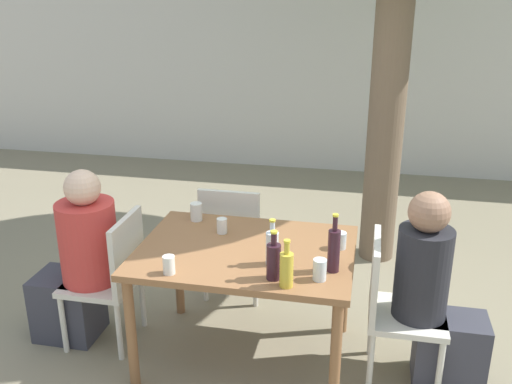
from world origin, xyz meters
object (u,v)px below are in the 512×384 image
patio_chair_0 (113,273)px  drinking_glass_1 (320,270)px  water_bottle_0 (272,247)px  patio_chair_2 (233,236)px  drinking_glass_4 (222,226)px  drinking_glass_2 (196,212)px  drinking_glass_3 (340,240)px  person_seated_1 (435,302)px  oil_cruet_3 (286,269)px  wine_bottle_2 (274,260)px  drinking_glass_0 (169,265)px  dining_table_front (246,262)px  person_seated_0 (79,265)px  wine_bottle_1 (334,249)px  patio_chair_1 (392,302)px

patio_chair_0 → drinking_glass_1: (1.34, -0.29, 0.32)m
water_bottle_0 → drinking_glass_1: 0.31m
patio_chair_2 → drinking_glass_4: (0.06, -0.51, 0.31)m
drinking_glass_2 → drinking_glass_3: 0.99m
person_seated_1 → oil_cruet_3: bearing=115.9°
person_seated_1 → wine_bottle_2: (-0.88, -0.32, 0.33)m
water_bottle_0 → drinking_glass_0: size_ratio=2.64×
patio_chair_0 → oil_cruet_3: bearing=71.6°
dining_table_front → drinking_glass_0: size_ratio=12.47×
dining_table_front → wine_bottle_2: wine_bottle_2 is taller
drinking_glass_0 → wine_bottle_2: bearing=6.0°
oil_cruet_3 → drinking_glass_3: size_ratio=2.61×
water_bottle_0 → oil_cruet_3: water_bottle_0 is taller
person_seated_0 → wine_bottle_1: size_ratio=3.52×
patio_chair_1 → drinking_glass_0: size_ratio=8.67×
drinking_glass_0 → drinking_glass_1: 0.81m
drinking_glass_1 → person_seated_0: bearing=169.7°
wine_bottle_1 → drinking_glass_4: wine_bottle_1 is taller
patio_chair_0 → water_bottle_0: 1.13m
wine_bottle_1 → patio_chair_2: bearing=131.8°
dining_table_front → oil_cruet_3: oil_cruet_3 is taller
person_seated_0 → drinking_glass_1: (1.57, -0.29, 0.29)m
patio_chair_0 → wine_bottle_2: (1.10, -0.32, 0.37)m
patio_chair_2 → person_seated_0: person_seated_0 is taller
water_bottle_0 → oil_cruet_3: size_ratio=1.03×
person_seated_1 → water_bottle_0: bearing=100.0°
patio_chair_1 → drinking_glass_1: bearing=125.2°
person_seated_1 → drinking_glass_1: bearing=114.1°
drinking_glass_3 → drinking_glass_0: bearing=-150.4°
person_seated_1 → drinking_glass_2: 1.59m
patio_chair_1 → oil_cruet_3: 0.78m
person_seated_1 → wine_bottle_2: size_ratio=4.30×
patio_chair_0 → drinking_glass_2: size_ratio=7.46×
dining_table_front → water_bottle_0: size_ratio=4.72×
patio_chair_1 → drinking_glass_4: 1.13m
wine_bottle_2 → drinking_glass_1: wine_bottle_2 is taller
dining_table_front → wine_bottle_1: size_ratio=3.81×
wine_bottle_2 → drinking_glass_1: bearing=8.9°
wine_bottle_2 → patio_chair_2: bearing=115.1°
drinking_glass_1 → oil_cruet_3: bearing=-147.4°
drinking_glass_3 → patio_chair_1: bearing=-20.3°
patio_chair_2 → wine_bottle_1: size_ratio=2.65×
person_seated_1 → drinking_glass_4: bearing=81.7°
wine_bottle_1 → drinking_glass_1: wine_bottle_1 is taller
person_seated_1 → dining_table_front: bearing=90.0°
patio_chair_2 → wine_bottle_1: 1.24m
patio_chair_1 → oil_cruet_3: bearing=124.5°
dining_table_front → drinking_glass_4: drinking_glass_4 is taller
patio_chair_2 → drinking_glass_4: 0.60m
oil_cruet_3 → drinking_glass_0: 0.65m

